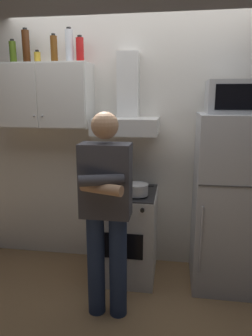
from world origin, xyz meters
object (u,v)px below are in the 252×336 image
Objects in this scene: bottle_soda_red at (80,50)px; bottle_vodka_clear at (69,46)px; person_standing at (106,210)px; bottle_rum_dark at (26,47)px; range_hood at (127,113)px; stove_oven at (125,233)px; bottle_beer_brown at (54,49)px; bottle_spice_jar at (37,57)px; cooking_pot at (137,189)px; microwave at (235,97)px; bottle_olive_oil at (13,52)px; refrigerator at (228,203)px; upper_cabinet at (45,96)px.

bottle_vodka_clear reaches higher than bottle_soda_red.
bottle_rum_dark is (-0.92, 0.75, 1.30)m from person_standing.
stove_oven is at bearing -90.00° from range_hood.
bottle_rum_dark is at bearing 178.26° from bottle_beer_brown.
stove_oven is 1.88m from bottle_spice_jar.
cooking_pot is 0.97× the size of bottle_vodka_clear.
bottle_vodka_clear is (0.31, 0.01, 0.10)m from bottle_spice_jar.
bottle_spice_jar is at bearing 165.38° from cooking_pot.
bottle_beer_brown is at bearing -173.31° from bottle_vodka_clear.
bottle_spice_jar is 0.18m from bottle_beer_brown.
microwave is at bearing -5.02° from bottle_vodka_clear.
range_hood is at bearing -2.50° from bottle_vodka_clear.
bottle_olive_oil is (-1.11, 0.02, 0.56)m from range_hood.
person_standing is 13.43× the size of bottle_spice_jar.
refrigerator is 6.57× the size of bottle_soda_red.
bottle_olive_oil is 0.42m from bottle_beer_brown.
bottle_spice_jar is at bearing -177.89° from bottle_vodka_clear.
bottle_spice_jar reaches higher than person_standing.
range_hood reaches higher than microwave.
bottle_soda_red is 0.10m from bottle_vodka_clear.
person_standing is at bearing -110.30° from cooking_pot.
microwave is (1.75, -0.11, -0.01)m from upper_cabinet.
bottle_beer_brown is at bearing 175.37° from refrigerator.
microwave is 1.50× the size of bottle_rum_dark.
bottle_soda_red is at bearing 160.19° from stove_oven.
bottle_vodka_clear reaches higher than upper_cabinet.
bottle_vodka_clear is (-0.54, 0.02, 0.60)m from range_hood.
microwave is 1.58× the size of cooking_pot.
cooking_pot is at bearing -21.79° from bottle_vodka_clear.
refrigerator is 6.15× the size of bottle_beer_brown.
cooking_pot is at bearing -25.90° from bottle_soda_red.
bottle_soda_red is (-1.40, 0.16, 1.37)m from refrigerator.
bottle_vodka_clear is (-0.49, 0.76, 1.30)m from person_standing.
bottle_rum_dark reaches higher than cooking_pot.
stove_oven is at bearing -15.45° from bottle_vodka_clear.
microwave is 1.98m from bottle_rum_dark.
cooking_pot reaches higher than stove_oven.
bottle_soda_red is (-0.45, 0.03, 0.57)m from range_hood.
person_standing is 5.38× the size of cooking_pot.
bottle_spice_jar is at bearing -2.76° from bottle_olive_oil.
bottle_soda_red is 0.66m from bottle_olive_oil.
bottle_vodka_clear is (0.57, -0.00, 0.04)m from bottle_olive_oil.
upper_cabinet is at bearing 135.74° from person_standing.
bottle_olive_oil is at bearing 176.41° from bottle_rum_dark.
bottle_soda_red reaches higher than microwave.
bottle_soda_red is (-1.40, 0.14, 0.43)m from microwave.
microwave is (-0.00, 0.02, 0.94)m from refrigerator.
person_standing is 1.63m from bottle_spice_jar.
upper_cabinet reaches higher than refrigerator.
bottle_olive_oil reaches higher than refrigerator.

